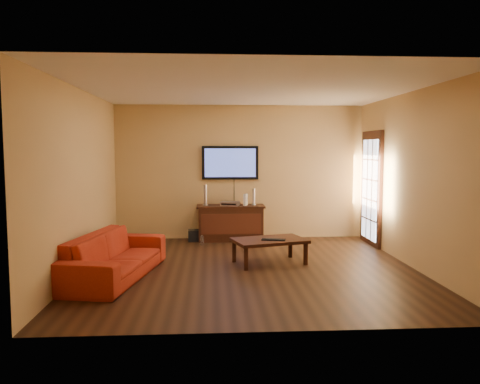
{
  "coord_description": "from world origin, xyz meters",
  "views": [
    {
      "loc": [
        -0.57,
        -6.98,
        1.81
      ],
      "look_at": [
        -0.1,
        0.8,
        1.1
      ],
      "focal_mm": 35.0,
      "sensor_mm": 36.0,
      "label": 1
    }
  ],
  "objects": [
    {
      "name": "subwoofer",
      "position": [
        -0.93,
        2.18,
        0.11
      ],
      "size": [
        0.24,
        0.24,
        0.23
      ],
      "primitive_type": "cube",
      "rotation": [
        0.0,
        0.0,
        0.05
      ],
      "color": "black",
      "rests_on": "ground"
    },
    {
      "name": "french_door",
      "position": [
        2.46,
        1.7,
        1.05
      ],
      "size": [
        0.07,
        1.02,
        2.22
      ],
      "color": "black",
      "rests_on": "ground"
    },
    {
      "name": "keyboard",
      "position": [
        0.39,
        0.19,
        0.4
      ],
      "size": [
        0.39,
        0.22,
        0.02
      ],
      "color": "black",
      "rests_on": "coffee_table"
    },
    {
      "name": "coffee_table",
      "position": [
        0.34,
        0.29,
        0.35
      ],
      "size": [
        1.26,
        0.96,
        0.39
      ],
      "color": "black",
      "rests_on": "ground"
    },
    {
      "name": "av_receiver",
      "position": [
        -0.21,
        2.2,
        0.74
      ],
      "size": [
        0.4,
        0.34,
        0.08
      ],
      "primitive_type": "cube",
      "rotation": [
        0.0,
        0.0,
        -0.3
      ],
      "color": "silver",
      "rests_on": "media_console"
    },
    {
      "name": "game_console",
      "position": [
        0.1,
        2.21,
        0.82
      ],
      "size": [
        0.1,
        0.17,
        0.23
      ],
      "primitive_type": "cube",
      "rotation": [
        0.0,
        0.0,
        -0.34
      ],
      "color": "white",
      "rests_on": "media_console"
    },
    {
      "name": "television",
      "position": [
        -0.2,
        2.45,
        1.54
      ],
      "size": [
        1.14,
        0.08,
        0.67
      ],
      "color": "black",
      "rests_on": "ground"
    },
    {
      "name": "bottle",
      "position": [
        -0.76,
        1.8,
        0.09
      ],
      "size": [
        0.07,
        0.07,
        0.19
      ],
      "color": "white",
      "rests_on": "ground"
    },
    {
      "name": "sofa",
      "position": [
        -1.95,
        -0.38,
        0.42
      ],
      "size": [
        1.03,
        2.23,
        0.84
      ],
      "primitive_type": "imported",
      "rotation": [
        0.0,
        0.0,
        1.38
      ],
      "color": "#AC2913",
      "rests_on": "ground"
    },
    {
      "name": "room_walls",
      "position": [
        0.0,
        0.62,
        1.69
      ],
      "size": [
        5.0,
        5.0,
        5.0
      ],
      "color": "tan",
      "rests_on": "ground"
    },
    {
      "name": "media_console",
      "position": [
        -0.2,
        2.24,
        0.35
      ],
      "size": [
        1.34,
        0.51,
        0.7
      ],
      "color": "black",
      "rests_on": "ground"
    },
    {
      "name": "speaker_left",
      "position": [
        -0.7,
        2.27,
        0.89
      ],
      "size": [
        0.11,
        0.11,
        0.41
      ],
      "color": "silver",
      "rests_on": "media_console"
    },
    {
      "name": "ground_plane",
      "position": [
        0.0,
        0.0,
        0.0
      ],
      "size": [
        5.0,
        5.0,
        0.0
      ],
      "primitive_type": "plane",
      "color": "black",
      "rests_on": "ground"
    },
    {
      "name": "speaker_right",
      "position": [
        0.27,
        2.26,
        0.86
      ],
      "size": [
        0.09,
        0.09,
        0.33
      ],
      "color": "silver",
      "rests_on": "media_console"
    }
  ]
}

